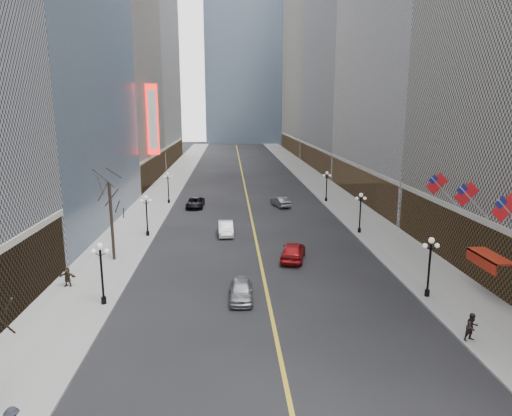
{
  "coord_description": "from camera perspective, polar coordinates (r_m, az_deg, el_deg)",
  "views": [
    {
      "loc": [
        -2.73,
        -0.91,
        13.7
      ],
      "look_at": [
        -1.38,
        22.26,
        8.68
      ],
      "focal_mm": 32.0,
      "sensor_mm": 36.0,
      "label": 1
    }
  ],
  "objects": [
    {
      "name": "flag_5",
      "position": [
        42.47,
        21.87,
        2.64
      ],
      "size": [
        2.87,
        0.12,
        2.87
      ],
      "color": "#B2B2B7",
      "rests_on": "ground"
    },
    {
      "name": "car_nb_mid",
      "position": [
        50.96,
        -3.8,
        -2.54
      ],
      "size": [
        1.75,
        4.63,
        1.51
      ],
      "primitive_type": "imported",
      "rotation": [
        0.0,
        0.0,
        0.03
      ],
      "color": "silver",
      "rests_on": "ground"
    },
    {
      "name": "awning_c",
      "position": [
        37.72,
        26.93,
        -5.52
      ],
      "size": [
        1.4,
        4.0,
        0.93
      ],
      "color": "maroon",
      "rests_on": "ground"
    },
    {
      "name": "bldg_west_d",
      "position": [
        126.91,
        -16.9,
        21.91
      ],
      "size": [
        26.6,
        38.6,
        72.8
      ],
      "color": "beige",
      "rests_on": "ground"
    },
    {
      "name": "tree_west_far",
      "position": [
        42.96,
        -17.81,
        1.61
      ],
      "size": [
        3.6,
        3.6,
        7.92
      ],
      "color": "#2D231C",
      "rests_on": "sidewalk_west"
    },
    {
      "name": "lane_line",
      "position": [
        82.11,
        -1.38,
        2.6
      ],
      "size": [
        0.25,
        200.0,
        0.02
      ],
      "primitive_type": "cube",
      "color": "gold",
      "rests_on": "ground"
    },
    {
      "name": "bldg_east_d",
      "position": [
        154.41,
        9.38,
        18.55
      ],
      "size": [
        26.6,
        46.6,
        62.8
      ],
      "color": "gray",
      "rests_on": "ground"
    },
    {
      "name": "car_nb_far",
      "position": [
        65.52,
        -7.61,
        0.65
      ],
      "size": [
        2.51,
        5.16,
        1.41
      ],
      "primitive_type": "imported",
      "rotation": [
        0.0,
        0.0,
        -0.03
      ],
      "color": "black",
      "rests_on": "ground"
    },
    {
      "name": "bldg_east_c",
      "position": [
        112.26,
        14.22,
        17.21
      ],
      "size": [
        26.6,
        40.6,
        48.8
      ],
      "color": "gray",
      "rests_on": "ground"
    },
    {
      "name": "streetlamp_east_2",
      "position": [
        52.15,
        12.92,
        -0.06
      ],
      "size": [
        1.26,
        0.44,
        4.52
      ],
      "color": "black",
      "rests_on": "sidewalk_east"
    },
    {
      "name": "car_nb_near",
      "position": [
        34.0,
        -1.88,
        -10.24
      ],
      "size": [
        1.83,
        4.3,
        1.45
      ],
      "primitive_type": "imported",
      "rotation": [
        0.0,
        0.0,
        -0.03
      ],
      "color": "#94969B",
      "rests_on": "ground"
    },
    {
      "name": "sidewalk_east",
      "position": [
        74.12,
        9.77,
        1.43
      ],
      "size": [
        6.0,
        230.0,
        0.15
      ],
      "primitive_type": "cube",
      "color": "gray",
      "rests_on": "ground"
    },
    {
      "name": "streetlamp_west_2",
      "position": [
        50.9,
        -13.52,
        -0.39
      ],
      "size": [
        1.26,
        0.44,
        4.52
      ],
      "color": "black",
      "rests_on": "sidewalk_west"
    },
    {
      "name": "sidewalk_west",
      "position": [
        73.08,
        -12.15,
        1.18
      ],
      "size": [
        6.0,
        230.0,
        0.15
      ],
      "primitive_type": "cube",
      "color": "gray",
      "rests_on": "ground"
    },
    {
      "name": "ped_east_walk",
      "position": [
        30.89,
        25.4,
        -13.29
      ],
      "size": [
        0.94,
        0.67,
        1.74
      ],
      "primitive_type": "imported",
      "rotation": [
        0.0,
        0.0,
        0.27
      ],
      "color": "black",
      "rests_on": "sidewalk_east"
    },
    {
      "name": "streetlamp_east_3",
      "position": [
        69.32,
        8.82,
        3.1
      ],
      "size": [
        1.26,
        0.44,
        4.52
      ],
      "color": "black",
      "rests_on": "sidewalk_east"
    },
    {
      "name": "ped_west_far",
      "position": [
        38.85,
        -22.52,
        -7.95
      ],
      "size": [
        1.49,
        0.58,
        1.57
      ],
      "primitive_type": "imported",
      "rotation": [
        0.0,
        0.0,
        -0.11
      ],
      "color": "#2E2519",
      "rests_on": "sidewalk_west"
    },
    {
      "name": "theatre_marquee",
      "position": [
        81.99,
        -12.79,
        10.72
      ],
      "size": [
        2.0,
        0.55,
        12.0
      ],
      "color": "red",
      "rests_on": "ground"
    },
    {
      "name": "streetlamp_east_1",
      "position": [
        35.82,
        20.9,
        -6.18
      ],
      "size": [
        1.26,
        0.44,
        4.52
      ],
      "color": "black",
      "rests_on": "sidewalk_east"
    },
    {
      "name": "car_sb_far",
      "position": [
        65.66,
        3.07,
        0.79
      ],
      "size": [
        2.71,
        4.71,
        1.47
      ],
      "primitive_type": "imported",
      "rotation": [
        0.0,
        0.0,
        3.42
      ],
      "color": "#515759",
      "rests_on": "ground"
    },
    {
      "name": "bldg_west_c",
      "position": [
        92.72,
        -21.5,
        18.51
      ],
      "size": [
        26.6,
        30.6,
        50.8
      ],
      "color": "gray",
      "rests_on": "ground"
    },
    {
      "name": "streetlamp_west_3",
      "position": [
        68.38,
        -10.93,
        2.89
      ],
      "size": [
        1.26,
        0.44,
        4.52
      ],
      "color": "black",
      "rests_on": "sidewalk_west"
    },
    {
      "name": "flag_3",
      "position": [
        33.85,
        28.96,
        -0.27
      ],
      "size": [
        2.87,
        0.12,
        2.87
      ],
      "color": "#B2B2B7",
      "rests_on": "ground"
    },
    {
      "name": "flag_4",
      "position": [
        38.07,
        25.02,
        1.35
      ],
      "size": [
        2.87,
        0.12,
        2.87
      ],
      "color": "#B2B2B7",
      "rests_on": "ground"
    },
    {
      "name": "streetlamp_west_1",
      "position": [
        33.98,
        -18.78,
        -7.01
      ],
      "size": [
        1.26,
        0.44,
        4.52
      ],
      "color": "black",
      "rests_on": "sidewalk_west"
    },
    {
      "name": "car_sb_mid",
      "position": [
        42.6,
        4.66,
        -5.38
      ],
      "size": [
        3.19,
        5.39,
        1.72
      ],
      "primitive_type": "imported",
      "rotation": [
        0.0,
        0.0,
        2.9
      ],
      "color": "maroon",
      "rests_on": "ground"
    }
  ]
}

